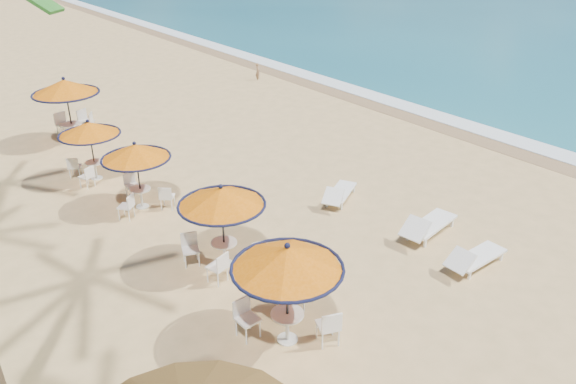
% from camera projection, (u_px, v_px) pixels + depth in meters
% --- Properties ---
extents(ground, '(160.00, 160.00, 0.00)m').
position_uv_depth(ground, '(435.00, 256.00, 14.90)').
color(ground, tan).
rests_on(ground, ground).
extents(foam_strip, '(1.20, 140.00, 0.04)m').
position_uv_depth(foam_strip, '(391.00, 102.00, 27.09)').
color(foam_strip, white).
rests_on(foam_strip, ground).
extents(wetsand_band, '(1.40, 140.00, 0.02)m').
position_uv_depth(wetsand_band, '(378.00, 105.00, 26.59)').
color(wetsand_band, olive).
rests_on(wetsand_band, ground).
extents(station_0, '(2.32, 2.32, 2.42)m').
position_uv_depth(station_0, '(288.00, 269.00, 11.26)').
color(station_0, black).
rests_on(station_0, ground).
extents(station_1, '(2.21, 2.21, 2.30)m').
position_uv_depth(station_1, '(221.00, 208.00, 13.79)').
color(station_1, black).
rests_on(station_1, ground).
extents(station_2, '(2.08, 2.08, 2.17)m').
position_uv_depth(station_2, '(136.00, 160.00, 16.70)').
color(station_2, black).
rests_on(station_2, ground).
extents(station_3, '(2.04, 2.04, 2.12)m').
position_uv_depth(station_3, '(88.00, 134.00, 18.53)').
color(station_3, black).
rests_on(station_3, ground).
extents(station_4, '(2.53, 2.53, 2.64)m').
position_uv_depth(station_4, '(67.00, 94.00, 21.59)').
color(station_4, black).
rests_on(station_4, ground).
extents(lounger_near, '(1.94, 0.62, 0.69)m').
position_uv_depth(lounger_near, '(474.00, 257.00, 14.27)').
color(lounger_near, white).
rests_on(lounger_near, ground).
extents(lounger_mid, '(2.22, 1.00, 0.77)m').
position_uv_depth(lounger_mid, '(427.00, 225.00, 15.67)').
color(lounger_mid, white).
rests_on(lounger_mid, ground).
extents(lounger_far, '(1.91, 1.41, 0.67)m').
position_uv_depth(lounger_far, '(339.00, 193.00, 17.57)').
color(lounger_far, white).
rests_on(lounger_far, ground).
extents(person, '(0.35, 0.41, 0.97)m').
position_uv_depth(person, '(258.00, 71.00, 30.45)').
color(person, '#976F4C').
rests_on(person, ground).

